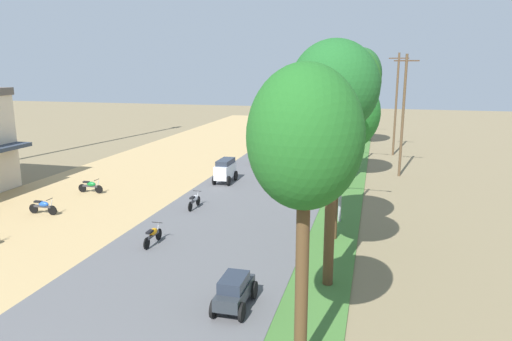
# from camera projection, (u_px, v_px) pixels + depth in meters

# --- Properties ---
(parked_motorbike_fourth) EXTENTS (1.80, 0.54, 0.94)m
(parked_motorbike_fourth) POSITION_uv_depth(u_px,v_px,m) (43.00, 206.00, 26.63)
(parked_motorbike_fourth) COLOR black
(parked_motorbike_fourth) RESTS_ON dirt_shoulder
(parked_motorbike_fifth) EXTENTS (1.80, 0.54, 0.94)m
(parked_motorbike_fifth) POSITION_uv_depth(u_px,v_px,m) (91.00, 186.00, 31.14)
(parked_motorbike_fifth) COLOR black
(parked_motorbike_fifth) RESTS_ON dirt_shoulder
(median_tree_nearest) EXTENTS (2.97, 2.97, 8.37)m
(median_tree_nearest) POSITION_uv_depth(u_px,v_px,m) (305.00, 140.00, 11.78)
(median_tree_nearest) COLOR #4C351E
(median_tree_nearest) RESTS_ON median_strip
(median_tree_second) EXTENTS (3.17, 3.17, 9.20)m
(median_tree_second) POSITION_uv_depth(u_px,v_px,m) (334.00, 90.00, 16.61)
(median_tree_second) COLOR #4C351E
(median_tree_second) RESTS_ON median_strip
(median_tree_third) EXTENTS (3.85, 3.85, 8.01)m
(median_tree_third) POSITION_uv_depth(u_px,v_px,m) (338.00, 114.00, 21.70)
(median_tree_third) COLOR #4C351E
(median_tree_third) RESTS_ON median_strip
(median_tree_fourth) EXTENTS (4.13, 4.13, 9.58)m
(median_tree_fourth) POSITION_uv_depth(u_px,v_px,m) (351.00, 82.00, 32.27)
(median_tree_fourth) COLOR #4C351E
(median_tree_fourth) RESTS_ON median_strip
(median_tree_fifth) EXTENTS (4.07, 4.07, 10.06)m
(median_tree_fifth) POSITION_uv_depth(u_px,v_px,m) (361.00, 74.00, 47.46)
(median_tree_fifth) COLOR #4C351E
(median_tree_fifth) RESTS_ON median_strip
(streetlamp_near) EXTENTS (3.16, 0.20, 7.75)m
(streetlamp_near) POSITION_uv_depth(u_px,v_px,m) (342.00, 140.00, 24.58)
(streetlamp_near) COLOR gray
(streetlamp_near) RESTS_ON median_strip
(streetlamp_mid) EXTENTS (3.16, 0.20, 7.96)m
(streetlamp_mid) POSITION_uv_depth(u_px,v_px,m) (356.00, 113.00, 37.68)
(streetlamp_mid) COLOR gray
(streetlamp_mid) RESTS_ON median_strip
(streetlamp_far) EXTENTS (3.16, 0.20, 7.75)m
(streetlamp_far) POSITION_uv_depth(u_px,v_px,m) (364.00, 98.00, 55.68)
(streetlamp_far) COLOR gray
(streetlamp_far) RESTS_ON median_strip
(utility_pole_near) EXTENTS (1.80, 0.20, 9.49)m
(utility_pole_near) POSITION_uv_depth(u_px,v_px,m) (396.00, 103.00, 43.73)
(utility_pole_near) COLOR brown
(utility_pole_near) RESTS_ON ground
(utility_pole_far) EXTENTS (1.80, 0.20, 9.18)m
(utility_pole_far) POSITION_uv_depth(u_px,v_px,m) (403.00, 114.00, 35.24)
(utility_pole_far) COLOR brown
(utility_pole_far) RESTS_ON ground
(car_sedan_charcoal) EXTENTS (1.10, 2.26, 1.19)m
(car_sedan_charcoal) POSITION_uv_depth(u_px,v_px,m) (234.00, 290.00, 16.23)
(car_sedan_charcoal) COLOR #282D33
(car_sedan_charcoal) RESTS_ON road_strip
(car_van_white) EXTENTS (1.19, 2.41, 1.67)m
(car_van_white) POSITION_uv_depth(u_px,v_px,m) (225.00, 169.00, 33.80)
(car_van_white) COLOR silver
(car_van_white) RESTS_ON road_strip
(car_hatchback_blue) EXTENTS (1.04, 2.00, 1.23)m
(car_hatchback_blue) POSITION_uv_depth(u_px,v_px,m) (275.00, 142.00, 47.96)
(car_hatchback_blue) COLOR navy
(car_hatchback_blue) RESTS_ON road_strip
(motorbike_ahead_second) EXTENTS (0.54, 1.80, 0.94)m
(motorbike_ahead_second) POSITION_uv_depth(u_px,v_px,m) (153.00, 234.00, 22.10)
(motorbike_ahead_second) COLOR black
(motorbike_ahead_second) RESTS_ON road_strip
(motorbike_ahead_third) EXTENTS (0.54, 1.80, 0.94)m
(motorbike_ahead_third) POSITION_uv_depth(u_px,v_px,m) (194.00, 200.00, 27.74)
(motorbike_ahead_third) COLOR black
(motorbike_ahead_third) RESTS_ON road_strip
(motorbike_ahead_fourth) EXTENTS (0.54, 1.80, 1.66)m
(motorbike_ahead_fourth) POSITION_uv_depth(u_px,v_px,m) (254.00, 155.00, 40.09)
(motorbike_ahead_fourth) COLOR black
(motorbike_ahead_fourth) RESTS_ON road_strip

